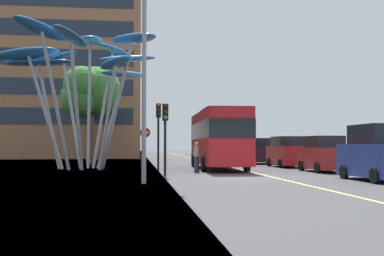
{
  "coord_description": "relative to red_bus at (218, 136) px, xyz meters",
  "views": [
    {
      "loc": [
        -4.73,
        -20.97,
        1.48
      ],
      "look_at": [
        -1.43,
        6.63,
        2.5
      ],
      "focal_mm": 44.0,
      "sensor_mm": 36.0,
      "label": 1
    }
  ],
  "objects": [
    {
      "name": "ground",
      "position": [
        -1.05,
        -7.73,
        -2.1
      ],
      "size": [
        120.0,
        240.0,
        0.1
      ],
      "color": "#424244"
    },
    {
      "name": "red_bus",
      "position": [
        0.0,
        0.0,
        0.0
      ],
      "size": [
        2.88,
        9.85,
        3.77
      ],
      "color": "red",
      "rests_on": "ground"
    },
    {
      "name": "leaf_sculpture",
      "position": [
        -8.24,
        1.16,
        4.75
      ],
      "size": [
        10.16,
        10.14,
        9.04
      ],
      "color": "#9EA0A5",
      "rests_on": "ground"
    },
    {
      "name": "traffic_light_kerb_near",
      "position": [
        -3.68,
        -6.36,
        0.45
      ],
      "size": [
        0.28,
        0.42,
        3.45
      ],
      "color": "black",
      "rests_on": "ground"
    },
    {
      "name": "traffic_light_kerb_far",
      "position": [
        -3.79,
        -1.74,
        0.74
      ],
      "size": [
        0.28,
        0.42,
        3.87
      ],
      "color": "black",
      "rests_on": "ground"
    },
    {
      "name": "car_parked_near",
      "position": [
        4.94,
        -10.26,
        -0.96
      ],
      "size": [
        2.0,
        4.36,
        2.34
      ],
      "color": "navy",
      "rests_on": "ground"
    },
    {
      "name": "car_parked_mid",
      "position": [
        5.33,
        -3.59,
        -1.11
      ],
      "size": [
        1.93,
        3.95,
        2.0
      ],
      "color": "maroon",
      "rests_on": "ground"
    },
    {
      "name": "car_parked_far",
      "position": [
        5.11,
        2.18,
        -1.07
      ],
      "size": [
        1.97,
        4.16,
        2.08
      ],
      "color": "maroon",
      "rests_on": "ground"
    },
    {
      "name": "car_side_street",
      "position": [
        4.81,
        7.97,
        -1.1
      ],
      "size": [
        2.02,
        4.0,
        2.04
      ],
      "color": "black",
      "rests_on": "ground"
    },
    {
      "name": "street_lamp",
      "position": [
        -4.46,
        -10.43,
        3.02
      ],
      "size": [
        1.47,
        0.44,
        8.05
      ],
      "color": "gray",
      "rests_on": "ground"
    },
    {
      "name": "tree_pavement_near",
      "position": [
        -8.77,
        8.42,
        3.68
      ],
      "size": [
        4.63,
        4.51,
        7.68
      ],
      "color": "brown",
      "rests_on": "ground"
    },
    {
      "name": "tree_pavement_far",
      "position": [
        -9.52,
        19.92,
        4.02
      ],
      "size": [
        4.0,
        4.91,
        7.82
      ],
      "color": "brown",
      "rests_on": "ground"
    },
    {
      "name": "pedestrian",
      "position": [
        -1.76,
        -3.14,
        -1.23
      ],
      "size": [
        0.34,
        0.34,
        1.65
      ],
      "color": "#2D3342",
      "rests_on": "ground"
    },
    {
      "name": "no_entry_sign",
      "position": [
        -4.52,
        -0.7,
        -0.37
      ],
      "size": [
        0.6,
        0.12,
        2.52
      ],
      "color": "gray",
      "rests_on": "ground"
    },
    {
      "name": "backdrop_building",
      "position": [
        -17.53,
        28.55,
        10.6
      ],
      "size": [
        25.86,
        12.19,
        25.3
      ],
      "color": "#8E6042",
      "rests_on": "ground"
    }
  ]
}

